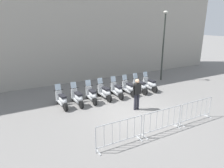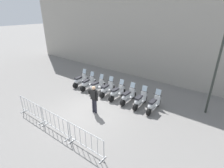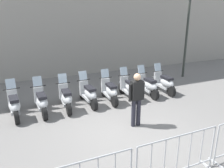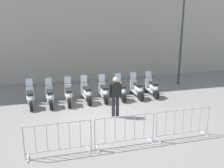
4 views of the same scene
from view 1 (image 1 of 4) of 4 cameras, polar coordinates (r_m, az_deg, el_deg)
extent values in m
plane|color=slate|center=(10.78, 5.93, -8.09)|extent=(120.00, 120.00, 0.00)
cube|color=#9E998E|center=(17.12, -10.04, 20.14)|extent=(28.07, 6.09, 11.13)
cylinder|color=black|center=(12.19, -15.08, -4.33)|extent=(0.23, 0.50, 0.48)
cylinder|color=black|center=(11.09, -13.15, -6.36)|extent=(0.23, 0.50, 0.48)
cube|color=#B7BABC|center=(11.62, -14.18, -5.12)|extent=(0.44, 0.91, 0.10)
ellipsoid|color=#B7BABC|center=(11.29, -13.82, -4.45)|extent=(0.51, 0.89, 0.40)
cube|color=black|center=(11.24, -13.95, -3.35)|extent=(0.39, 0.64, 0.10)
cube|color=#B7BABC|center=(11.92, -14.93, -3.23)|extent=(0.36, 0.20, 0.60)
cylinder|color=black|center=(11.81, -15.05, -1.72)|extent=(0.56, 0.14, 0.04)
cube|color=silver|center=(11.80, -15.18, -0.83)|extent=(0.34, 0.20, 0.35)
cube|color=#B7BABC|center=(12.10, -15.18, -3.14)|extent=(0.26, 0.35, 0.06)
cylinder|color=black|center=(12.35, -10.93, -3.77)|extent=(0.22, 0.50, 0.48)
cylinder|color=black|center=(11.26, -8.78, -5.73)|extent=(0.22, 0.50, 0.48)
cube|color=#B7BABC|center=(11.79, -9.92, -4.52)|extent=(0.42, 0.90, 0.10)
ellipsoid|color=#B7BABC|center=(11.46, -9.48, -3.85)|extent=(0.49, 0.89, 0.40)
cube|color=black|center=(11.41, -9.59, -2.77)|extent=(0.37, 0.64, 0.10)
cube|color=#B7BABC|center=(12.08, -10.72, -2.67)|extent=(0.36, 0.19, 0.60)
cylinder|color=black|center=(11.97, -10.80, -1.18)|extent=(0.56, 0.13, 0.04)
cube|color=silver|center=(11.96, -10.93, -0.30)|extent=(0.34, 0.19, 0.35)
cube|color=#B7BABC|center=(12.26, -11.00, -2.59)|extent=(0.25, 0.35, 0.06)
cylinder|color=black|center=(12.65, -6.90, -3.06)|extent=(0.18, 0.49, 0.48)
cylinder|color=black|center=(11.56, -4.92, -4.97)|extent=(0.18, 0.49, 0.48)
cube|color=#B7BABC|center=(12.09, -5.96, -3.80)|extent=(0.34, 0.89, 0.10)
ellipsoid|color=#B7BABC|center=(11.76, -5.54, -3.14)|extent=(0.42, 0.86, 0.40)
cube|color=black|center=(11.71, -5.62, -2.08)|extent=(0.32, 0.62, 0.10)
cube|color=#B7BABC|center=(12.38, -6.67, -1.98)|extent=(0.35, 0.16, 0.60)
cylinder|color=black|center=(12.28, -6.72, -0.52)|extent=(0.56, 0.08, 0.04)
cube|color=silver|center=(12.27, -6.83, 0.34)|extent=(0.33, 0.16, 0.35)
cube|color=#B7BABC|center=(12.56, -6.94, -1.90)|extent=(0.22, 0.33, 0.06)
cylinder|color=black|center=(13.02, -3.66, -2.39)|extent=(0.23, 0.50, 0.48)
cylinder|color=black|center=(12.00, -0.87, -4.07)|extent=(0.23, 0.50, 0.48)
cube|color=#B7BABC|center=(12.49, -2.33, -3.02)|extent=(0.43, 0.90, 0.10)
ellipsoid|color=#B7BABC|center=(12.18, -1.69, -2.35)|extent=(0.51, 0.89, 0.40)
cube|color=black|center=(12.13, -1.78, -1.32)|extent=(0.39, 0.64, 0.10)
cube|color=#B7BABC|center=(12.76, -3.30, -1.31)|extent=(0.36, 0.20, 0.60)
cylinder|color=black|center=(12.66, -3.32, 0.10)|extent=(0.56, 0.14, 0.04)
cube|color=silver|center=(12.65, -3.44, 0.94)|extent=(0.34, 0.20, 0.35)
cube|color=#B7BABC|center=(12.93, -3.68, -1.26)|extent=(0.26, 0.35, 0.06)
cylinder|color=black|center=(13.39, 0.11, -1.79)|extent=(0.18, 0.49, 0.48)
cylinder|color=black|center=(12.35, 2.59, -3.46)|extent=(0.18, 0.49, 0.48)
cube|color=#B7BABC|center=(12.85, 1.30, -2.43)|extent=(0.35, 0.89, 0.10)
ellipsoid|color=#B7BABC|center=(12.54, 1.88, -1.77)|extent=(0.42, 0.87, 0.40)
cube|color=black|center=(12.50, 1.82, -0.78)|extent=(0.33, 0.62, 0.10)
cube|color=#B7BABC|center=(13.13, 0.46, -0.75)|extent=(0.35, 0.17, 0.60)
cylinder|color=black|center=(13.04, 0.46, 0.63)|extent=(0.56, 0.08, 0.04)
cube|color=silver|center=(13.03, 0.37, 1.45)|extent=(0.33, 0.16, 0.35)
cube|color=#B7BABC|center=(13.31, 0.11, -0.69)|extent=(0.22, 0.33, 0.06)
cylinder|color=black|center=(13.81, 3.27, -1.23)|extent=(0.19, 0.49, 0.48)
cylinder|color=black|center=(12.81, 6.07, -2.77)|extent=(0.19, 0.49, 0.48)
cube|color=#B7BABC|center=(13.29, 4.62, -1.81)|extent=(0.37, 0.89, 0.10)
ellipsoid|color=#B7BABC|center=(12.99, 5.29, -1.16)|extent=(0.45, 0.87, 0.40)
cube|color=black|center=(12.95, 5.24, -0.20)|extent=(0.34, 0.63, 0.10)
cube|color=#B7BABC|center=(13.56, 3.69, -0.21)|extent=(0.35, 0.18, 0.60)
cylinder|color=black|center=(13.47, 3.72, 1.13)|extent=(0.56, 0.10, 0.04)
cube|color=silver|center=(13.46, 3.62, 1.92)|extent=(0.33, 0.17, 0.35)
cube|color=#B7BABC|center=(13.73, 3.29, -0.16)|extent=(0.23, 0.34, 0.06)
cylinder|color=black|center=(14.26, 6.23, -0.71)|extent=(0.21, 0.50, 0.48)
cylinder|color=black|center=(13.33, 9.32, -2.12)|extent=(0.21, 0.50, 0.48)
cube|color=#B7BABC|center=(13.78, 7.73, -1.24)|extent=(0.40, 0.90, 0.10)
ellipsoid|color=#B7BABC|center=(13.49, 8.48, -0.59)|extent=(0.48, 0.88, 0.40)
cube|color=black|center=(13.45, 8.44, 0.34)|extent=(0.36, 0.63, 0.10)
cube|color=#B7BABC|center=(14.03, 6.71, 0.29)|extent=(0.36, 0.19, 0.60)
cylinder|color=black|center=(13.94, 6.76, 1.59)|extent=(0.56, 0.12, 0.04)
cube|color=silver|center=(13.93, 6.66, 2.35)|extent=(0.34, 0.19, 0.35)
cube|color=#B7BABC|center=(14.18, 6.27, 0.33)|extent=(0.24, 0.35, 0.06)
cylinder|color=black|center=(14.80, 9.05, -0.17)|extent=(0.20, 0.49, 0.48)
cylinder|color=black|center=(13.88, 12.09, -1.50)|extent=(0.20, 0.49, 0.48)
cube|color=#B7BABC|center=(14.32, 10.53, -0.66)|extent=(0.38, 0.90, 0.10)
ellipsoid|color=#B7BABC|center=(14.05, 11.28, -0.03)|extent=(0.46, 0.88, 0.40)
cube|color=black|center=(14.01, 11.25, 0.87)|extent=(0.35, 0.63, 0.10)
cube|color=#B7BABC|center=(14.57, 9.54, 0.81)|extent=(0.35, 0.18, 0.60)
cylinder|color=black|center=(14.49, 9.60, 2.06)|extent=(0.56, 0.10, 0.04)
cube|color=silver|center=(14.48, 9.52, 2.80)|extent=(0.33, 0.18, 0.35)
cube|color=#B7BABC|center=(14.73, 9.09, 0.84)|extent=(0.24, 0.34, 0.06)
cube|color=#B2B5B7|center=(7.76, -4.00, -18.76)|extent=(0.10, 0.44, 0.04)
cube|color=#B2B5B7|center=(8.55, 7.74, -15.16)|extent=(0.10, 0.44, 0.04)
cylinder|color=#B2B5B7|center=(7.45, -4.66, -15.76)|extent=(0.04, 0.04, 1.05)
cylinder|color=#B2B5B7|center=(8.34, 8.34, -12.06)|extent=(0.04, 0.04, 1.05)
cylinder|color=#B2B5B7|center=(7.59, 2.30, -10.49)|extent=(2.00, 0.30, 0.04)
cylinder|color=#B2B5B7|center=(8.02, 2.23, -16.01)|extent=(2.00, 0.30, 0.04)
cylinder|color=#B2B5B7|center=(7.52, -2.27, -14.56)|extent=(0.02, 0.02, 0.87)
cylinder|color=#B2B5B7|center=(7.65, 0.04, -13.94)|extent=(0.02, 0.02, 0.87)
cylinder|color=#B2B5B7|center=(7.80, 2.27, -13.32)|extent=(0.02, 0.02, 0.87)
cylinder|color=#B2B5B7|center=(7.95, 4.39, -12.71)|extent=(0.02, 0.02, 0.87)
cylinder|color=#B2B5B7|center=(8.12, 6.43, -12.11)|extent=(0.02, 0.02, 0.87)
cube|color=#B2B5B7|center=(8.70, 9.29, -14.63)|extent=(0.10, 0.44, 0.04)
cube|color=#B2B5B7|center=(9.82, 18.05, -11.38)|extent=(0.10, 0.44, 0.04)
cylinder|color=#B2B5B7|center=(8.40, 9.01, -11.85)|extent=(0.04, 0.04, 1.05)
cylinder|color=#B2B5B7|center=(9.66, 18.66, -8.60)|extent=(0.04, 0.04, 1.05)
cylinder|color=#B2B5B7|center=(8.77, 14.44, -7.09)|extent=(2.00, 0.30, 0.04)
cylinder|color=#B2B5B7|center=(9.15, 14.04, -12.08)|extent=(2.00, 0.30, 0.04)
cylinder|color=#B2B5B7|center=(8.55, 10.86, -10.74)|extent=(0.02, 0.02, 0.87)
cylinder|color=#B2B5B7|center=(8.75, 12.59, -10.18)|extent=(0.02, 0.02, 0.87)
cylinder|color=#B2B5B7|center=(8.96, 14.24, -9.64)|extent=(0.02, 0.02, 0.87)
cylinder|color=#B2B5B7|center=(9.17, 15.80, -9.11)|extent=(0.02, 0.02, 0.87)
cylinder|color=#B2B5B7|center=(9.39, 17.29, -8.61)|extent=(0.02, 0.02, 0.87)
cube|color=#B2B5B7|center=(10.01, 19.18, -10.94)|extent=(0.10, 0.44, 0.04)
cube|color=#B2B5B7|center=(11.35, 25.60, -8.31)|extent=(0.10, 0.44, 0.04)
cylinder|color=#B2B5B7|center=(9.74, 19.15, -8.43)|extent=(0.04, 0.04, 1.05)
cylinder|color=#B2B5B7|center=(11.23, 26.17, -5.86)|extent=(0.04, 0.04, 1.05)
cylinder|color=#B2B5B7|center=(10.27, 23.25, -4.38)|extent=(2.00, 0.30, 0.04)
cylinder|color=#B2B5B7|center=(10.60, 22.70, -8.78)|extent=(2.00, 0.30, 0.04)
cylinder|color=#B2B5B7|center=(9.94, 20.52, -7.49)|extent=(0.02, 0.02, 0.87)
cylinder|color=#B2B5B7|center=(10.18, 21.78, -7.04)|extent=(0.02, 0.02, 0.87)
cylinder|color=#B2B5B7|center=(10.43, 22.98, -6.62)|extent=(0.02, 0.02, 0.87)
cylinder|color=#B2B5B7|center=(10.68, 24.11, -6.21)|extent=(0.02, 0.02, 0.87)
cylinder|color=#B2B5B7|center=(10.93, 25.20, -5.81)|extent=(0.02, 0.02, 0.87)
cylinder|color=#2D332D|center=(16.75, 14.36, 9.84)|extent=(0.12, 0.12, 5.24)
ellipsoid|color=silver|center=(16.66, 15.08, 19.22)|extent=(0.36, 0.36, 0.20)
cylinder|color=#23232D|center=(10.94, 6.64, -5.14)|extent=(0.14, 0.14, 0.90)
cylinder|color=#23232D|center=(11.04, 7.40, -4.96)|extent=(0.14, 0.14, 0.90)
cube|color=black|center=(10.73, 7.17, -1.33)|extent=(0.39, 0.27, 0.60)
sphere|color=tan|center=(10.61, 7.25, 0.82)|extent=(0.22, 0.22, 0.22)
cylinder|color=black|center=(10.62, 6.15, -1.78)|extent=(0.09, 0.09, 0.55)
cylinder|color=black|center=(10.88, 8.14, -1.40)|extent=(0.09, 0.09, 0.55)
camera|label=2|loc=(12.36, 55.97, 15.63)|focal=28.14mm
camera|label=3|loc=(3.85, 16.86, 0.27)|focal=36.30mm
camera|label=4|loc=(3.48, 82.17, -4.65)|focal=40.08mm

